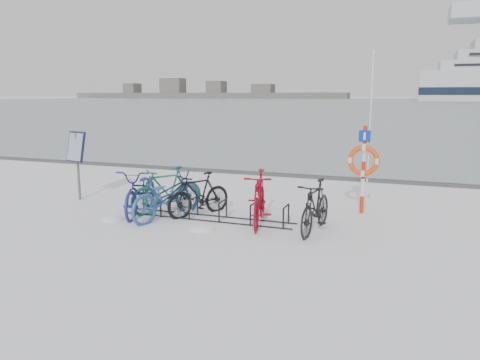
% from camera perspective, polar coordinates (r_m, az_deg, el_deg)
% --- Properties ---
extents(ground, '(900.00, 900.00, 0.00)m').
position_cam_1_polar(ground, '(10.57, -3.91, -4.74)').
color(ground, white).
rests_on(ground, ground).
extents(ice_sheet, '(400.00, 298.00, 0.02)m').
position_cam_1_polar(ice_sheet, '(164.39, 18.92, 8.94)').
color(ice_sheet, '#96A4A9').
rests_on(ice_sheet, ground).
extents(quay_edge, '(400.00, 0.25, 0.10)m').
position_cam_1_polar(quay_edge, '(16.01, 4.71, 0.65)').
color(quay_edge, '#3F3F42').
rests_on(quay_edge, ground).
extents(bike_rack, '(4.00, 0.48, 0.46)m').
position_cam_1_polar(bike_rack, '(10.53, -3.92, -3.79)').
color(bike_rack, black).
rests_on(bike_rack, ground).
extents(info_board, '(0.64, 0.37, 1.81)m').
position_cam_1_polar(info_board, '(12.95, -19.33, 3.38)').
color(info_board, '#595B5E').
rests_on(info_board, ground).
extents(lifebuoy_station, '(0.72, 0.22, 3.74)m').
position_cam_1_polar(lifebuoy_station, '(11.12, 14.85, 2.29)').
color(lifebuoy_station, red).
rests_on(lifebuoy_station, ground).
extents(shoreline, '(180.00, 12.00, 9.50)m').
position_cam_1_polar(shoreline, '(297.41, -5.05, 10.42)').
color(shoreline, '#4E4E4E').
rests_on(shoreline, ground).
extents(bike_0, '(1.25, 2.26, 1.12)m').
position_cam_1_polar(bike_0, '(11.17, -11.96, -1.16)').
color(bike_0, navy).
rests_on(bike_0, ground).
extents(bike_1, '(1.48, 1.84, 1.12)m').
position_cam_1_polar(bike_1, '(11.18, -8.89, -1.06)').
color(bike_1, '#1A6551').
rests_on(bike_1, ground).
extents(bike_2, '(1.28, 2.22, 1.10)m').
position_cam_1_polar(bike_2, '(10.64, -8.93, -1.69)').
color(bike_2, '#2A5093').
rests_on(bike_2, ground).
extents(bike_3, '(1.27, 1.72, 1.03)m').
position_cam_1_polar(bike_3, '(10.83, -5.05, -1.60)').
color(bike_3, black).
rests_on(bike_3, ground).
extents(bike_4, '(0.96, 2.05, 1.19)m').
position_cam_1_polar(bike_4, '(10.01, 2.37, -2.08)').
color(bike_4, maroon).
rests_on(bike_4, ground).
extents(bike_5, '(0.70, 1.86, 1.09)m').
position_cam_1_polar(bike_5, '(9.60, 9.19, -3.05)').
color(bike_5, black).
rests_on(bike_5, ground).
extents(snow_drifts, '(3.55, 2.17, 0.20)m').
position_cam_1_polar(snow_drifts, '(10.55, -5.65, -4.80)').
color(snow_drifts, white).
rests_on(snow_drifts, ground).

